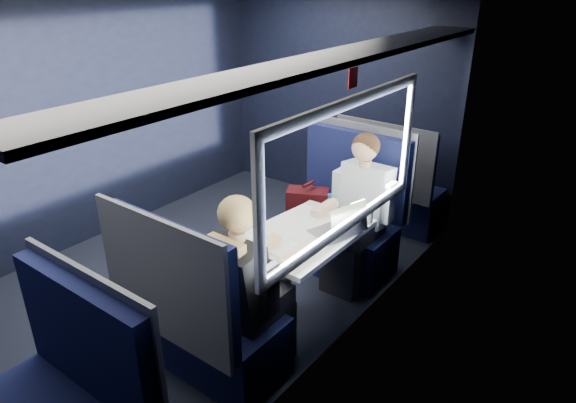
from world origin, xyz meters
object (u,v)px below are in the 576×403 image
Objects in this scene: seat_bay_far at (200,320)px; laptop at (341,226)px; seat_row_front at (389,190)px; cup at (368,217)px; man at (359,205)px; table at (303,242)px; bottle_small at (347,221)px; seat_bay_near at (340,221)px; woman at (245,281)px.

seat_bay_far is 1.16m from laptop.
seat_row_front is 12.67× the size of cup.
man is 14.44× the size of cup.
cup reaches higher than table.
seat_bay_near is at bearing 123.54° from bottle_small.
cup is (0.48, -1.37, 0.38)m from seat_row_front.
seat_bay_near is 1.74m from seat_bay_far.
bottle_small is at bearing -100.95° from cup.
seat_bay_far is 0.43m from woman.
laptop is (0.42, 1.01, 0.39)m from seat_bay_far.
bottle_small is (0.25, 0.19, 0.17)m from table.
cup is at bearing 78.40° from laptop.
laptop is at bearing -75.80° from seat_row_front.
woman is 0.92m from bottle_small.
seat_bay_far reaches higher than laptop.
seat_bay_near is at bearing 147.65° from man.
table is 1.82m from seat_row_front.
woman is at bearing -101.38° from laptop.
seat_row_front is at bearing 109.35° from cup.
man is 6.16× the size of bottle_small.
man is at bearing 84.48° from table.
seat_row_front reaches higher than cup.
cup is (0.30, 0.43, 0.12)m from table.
cup is (0.49, -0.44, 0.36)m from seat_bay_near.
man is at bearing -77.17° from seat_row_front.
seat_row_front is 0.88× the size of woman.
seat_bay_far is 2.67m from seat_row_front.
man is 3.42× the size of laptop.
cup is at bearing -49.46° from man.
seat_bay_near is 3.26× the size of laptop.
laptop is 0.30m from cup.
table is 0.71m from woman.
laptop is at bearing 29.97° from table.
seat_bay_far is at bearing -110.20° from cup.
seat_bay_far is at bearing -101.78° from table.
woman is 1.16m from cup.
seat_bay_far is at bearing -112.15° from bottle_small.
laptop is (0.24, 0.14, 0.14)m from table.
man reaches higher than table.
seat_row_front is 2.54m from woman.
man is at bearing 130.54° from cup.
man is 1.41m from woman.
man is at bearing 80.97° from seat_bay_far.
laptop is 1.80× the size of bottle_small.
seat_bay_near reaches higher than bottle_small.
woman reaches higher than seat_row_front.
laptop is at bearing -101.60° from cup.
laptop is 0.06m from bottle_small.
seat_bay_far is (-0.18, -0.87, -0.25)m from table.
table is at bearing -124.70° from cup.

